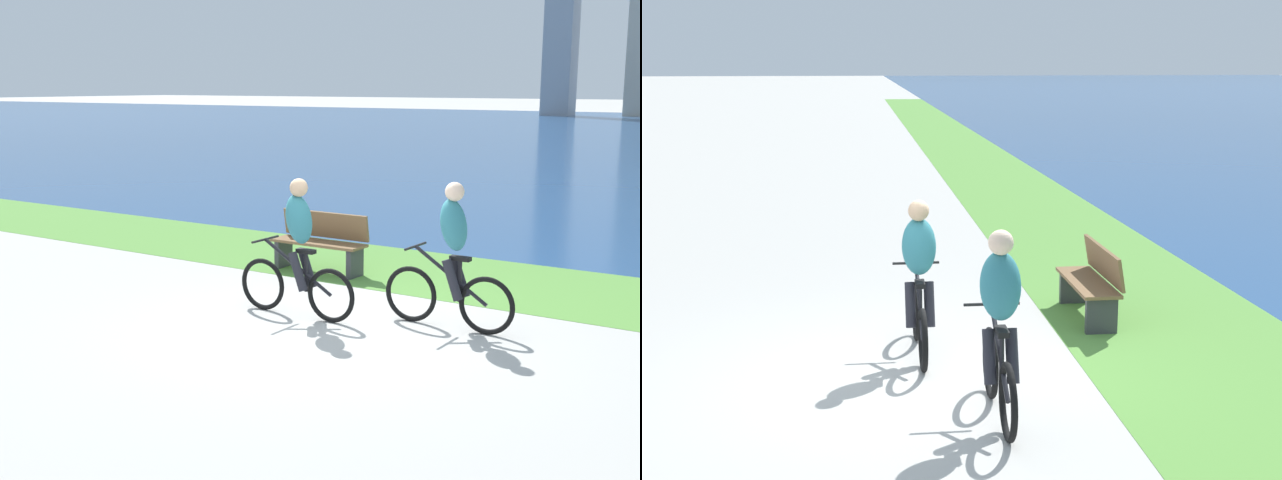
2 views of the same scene
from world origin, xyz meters
TOP-DOWN VIEW (x-y plane):
  - ground_plane at (0.00, 0.00)m, footprint 300.00×300.00m
  - grass_strip_bayside at (0.00, 3.21)m, footprint 120.00×2.82m
  - cyclist_lead at (-0.62, 0.16)m, footprint 1.68×0.52m
  - cyclist_trailing at (1.14, 0.74)m, footprint 1.64×0.52m
  - bench_near_path at (-1.78, 2.37)m, footprint 1.50×0.47m

SIDE VIEW (x-z plane):
  - ground_plane at x=0.00m, z-range 0.00..0.00m
  - grass_strip_bayside at x=0.00m, z-range 0.00..0.01m
  - bench_near_path at x=-1.78m, z-range 0.00..0.90m
  - cyclist_lead at x=-0.62m, z-range -0.01..1.69m
  - cyclist_trailing at x=1.14m, z-range -0.01..1.70m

